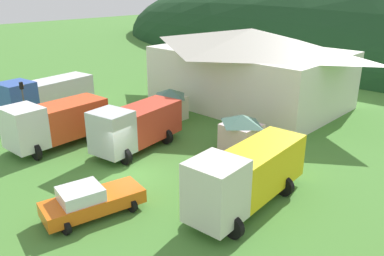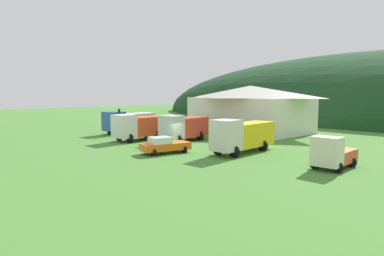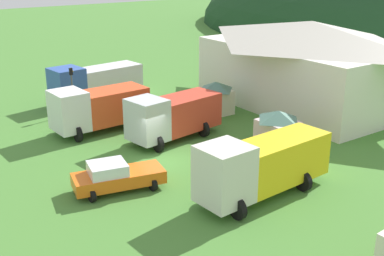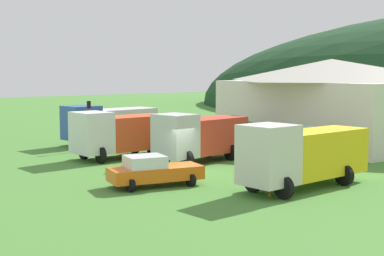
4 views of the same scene
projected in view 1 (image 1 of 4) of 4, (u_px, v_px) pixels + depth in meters
ground_plane at (129, 174)px, 23.57m from camera, size 200.00×200.00×0.00m
depot_building at (250, 66)px, 36.18m from camera, size 17.58×12.05×7.02m
play_shed_cream at (170, 103)px, 32.78m from camera, size 2.43×2.36×2.63m
play_shed_pink at (241, 132)px, 26.41m from camera, size 2.56×2.33×2.61m
box_truck_blue at (45, 94)px, 34.09m from camera, size 3.89×8.40×3.27m
heavy_rig_white at (54, 122)px, 27.14m from camera, size 3.61×7.06×3.32m
tow_truck_silver at (135, 125)px, 26.47m from camera, size 3.82×7.18×3.32m
flatbed_truck_yellow at (246, 175)px, 19.50m from camera, size 3.40×8.22×3.47m
service_pickup_orange at (91, 201)px, 19.10m from camera, size 2.97×5.19×1.66m
traffic_light_west at (24, 100)px, 30.14m from camera, size 0.20×0.32×3.77m
traffic_cone_near_pickup at (217, 232)px, 18.09m from camera, size 0.36×0.36×0.45m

